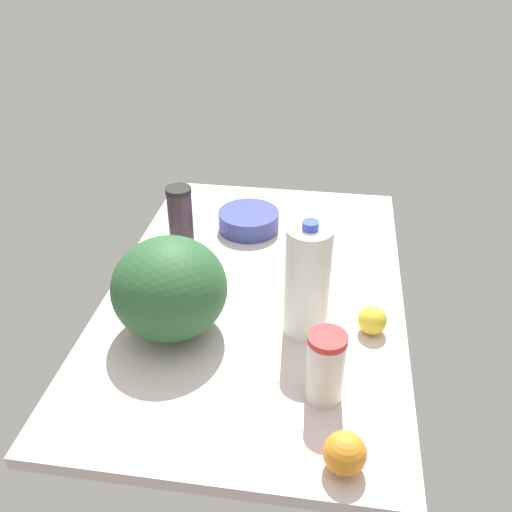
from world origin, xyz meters
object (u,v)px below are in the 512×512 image
(milk_jug, at_px, (307,281))
(watermelon, at_px, (170,288))
(shaker_bottle, at_px, (181,219))
(mixing_bowl, at_px, (249,221))
(lemon_loose, at_px, (372,320))
(tumbler_cup, at_px, (325,367))
(orange_beside_bowl, at_px, (345,453))

(milk_jug, bearing_deg, watermelon, -81.77)
(shaker_bottle, distance_m, mixing_bowl, 0.23)
(watermelon, height_order, lemon_loose, watermelon)
(mixing_bowl, bearing_deg, milk_jug, 24.56)
(tumbler_cup, distance_m, lemon_loose, 0.25)
(lemon_loose, bearing_deg, shaker_bottle, -119.22)
(shaker_bottle, relative_size, orange_beside_bowl, 2.46)
(mixing_bowl, bearing_deg, orange_beside_bowl, 20.20)
(milk_jug, distance_m, tumbler_cup, 0.22)
(tumbler_cup, bearing_deg, mixing_bowl, -158.50)
(shaker_bottle, bearing_deg, mixing_bowl, 129.13)
(milk_jug, bearing_deg, shaker_bottle, -129.50)
(mixing_bowl, height_order, lemon_loose, lemon_loose)
(milk_jug, xyz_separation_m, shaker_bottle, (-0.31, -0.38, -0.04))
(shaker_bottle, height_order, watermelon, watermelon)
(shaker_bottle, xyz_separation_m, tumbler_cup, (0.52, 0.43, -0.02))
(lemon_loose, bearing_deg, milk_jug, -85.18)
(orange_beside_bowl, bearing_deg, shaker_bottle, -145.32)
(mixing_bowl, bearing_deg, shaker_bottle, -50.87)
(shaker_bottle, xyz_separation_m, lemon_loose, (0.30, 0.54, -0.06))
(lemon_loose, bearing_deg, orange_beside_bowl, -8.34)
(milk_jug, height_order, shaker_bottle, milk_jug)
(tumbler_cup, height_order, lemon_loose, tumbler_cup)
(shaker_bottle, height_order, mixing_bowl, shaker_bottle)
(milk_jug, relative_size, watermelon, 1.10)
(lemon_loose, distance_m, orange_beside_bowl, 0.40)
(shaker_bottle, bearing_deg, watermelon, 11.17)
(milk_jug, distance_m, shaker_bottle, 0.49)
(tumbler_cup, xyz_separation_m, lemon_loose, (-0.22, 0.10, -0.05))
(tumbler_cup, xyz_separation_m, orange_beside_bowl, (0.17, 0.05, -0.04))
(milk_jug, xyz_separation_m, tumbler_cup, (0.21, 0.05, -0.06))
(orange_beside_bowl, bearing_deg, lemon_loose, 171.66)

